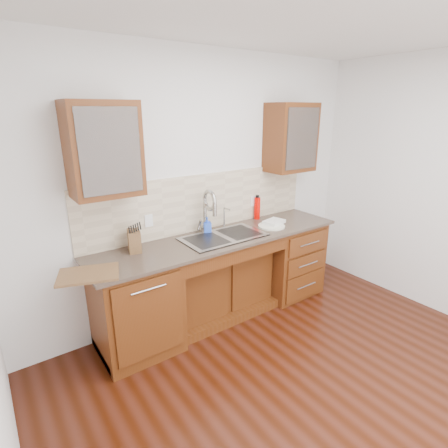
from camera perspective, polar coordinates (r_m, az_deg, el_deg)
ground at (r=3.16m, az=16.65°, el=-26.33°), size 4.00×3.50×0.10m
wall_back at (r=3.70m, az=-3.62°, el=6.01°), size 4.00×0.10×2.70m
base_cabinet_left at (r=3.33m, az=-14.20°, el=-12.85°), size 0.70×0.62×0.88m
base_cabinet_center at (r=3.83m, az=-1.14°, el=-9.50°), size 1.20×0.44×0.70m
base_cabinet_right at (r=4.28m, az=10.14°, el=-5.32°), size 0.70×0.62×0.88m
countertop at (r=3.52m, az=-0.24°, el=-2.29°), size 2.70×0.65×0.03m
backsplash at (r=3.68m, az=-3.07°, el=3.64°), size 2.70×0.02×0.59m
sink at (r=3.54m, az=-0.09°, el=-3.42°), size 0.84×0.46×0.19m
faucet at (r=3.59m, az=-3.13°, el=1.68°), size 0.04×0.04×0.40m
filter_tap at (r=3.75m, az=0.03°, el=1.18°), size 0.02×0.02×0.24m
upper_cabinet_left at (r=2.99m, az=-19.10°, el=11.40°), size 0.55×0.34×0.75m
upper_cabinet_right at (r=4.12m, az=10.83°, el=13.66°), size 0.55×0.34×0.75m
outlet_left at (r=3.40m, az=-12.19°, el=0.53°), size 0.08×0.01×0.12m
outlet_right at (r=4.06m, az=4.82°, el=3.77°), size 0.08×0.01×0.12m
soap_bottle at (r=3.61m, az=-2.75°, el=-0.16°), size 0.10×0.10×0.17m
water_bottle at (r=4.07m, az=5.44°, el=2.57°), size 0.07×0.07×0.25m
plate at (r=3.84m, az=7.77°, el=-0.33°), size 0.31×0.31×0.02m
dish_towel at (r=3.91m, az=8.17°, el=0.34°), size 0.26×0.21×0.04m
knife_block at (r=3.24m, az=-14.43°, el=-2.68°), size 0.15×0.20×0.19m
cutting_board at (r=2.91m, az=-21.25°, el=-7.67°), size 0.52×0.44×0.02m
cup_left_a at (r=2.97m, az=-21.23°, el=10.22°), size 0.17×0.17×0.11m
cup_left_b at (r=3.02m, az=-17.85°, el=10.60°), size 0.13×0.13×0.10m
cup_right_a at (r=4.07m, az=10.09°, el=12.87°), size 0.15×0.15×0.09m
cup_right_b at (r=4.16m, az=11.29°, el=12.96°), size 0.11×0.11×0.10m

